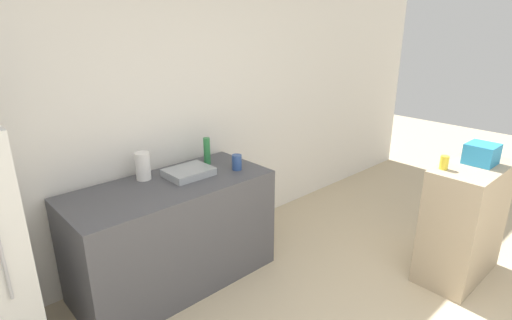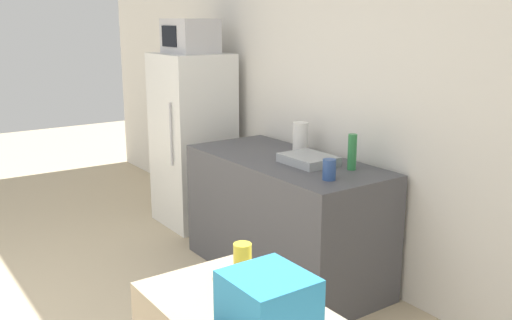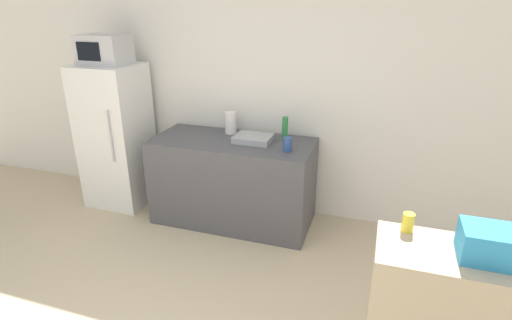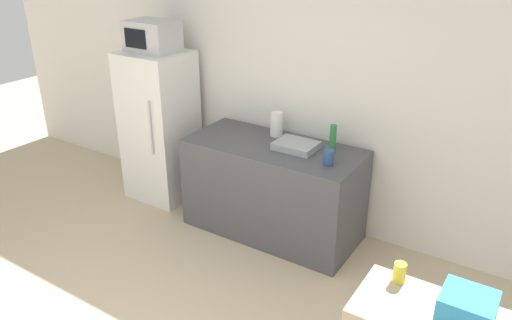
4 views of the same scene
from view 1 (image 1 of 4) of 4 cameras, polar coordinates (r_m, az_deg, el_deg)
wall_back at (r=3.42m, az=-14.72°, el=5.87°), size 8.00×0.06×2.60m
counter at (r=3.33m, az=-11.72°, el=-10.27°), size 1.59×0.71×0.87m
sink_basin at (r=3.26m, az=-9.58°, el=-1.73°), size 0.36×0.28×0.06m
bottle_tall at (r=3.48m, az=-7.02°, el=1.29°), size 0.06×0.06×0.24m
bottle_short at (r=3.34m, az=-2.76°, el=-0.32°), size 0.08×0.08×0.13m
shelf_cabinet at (r=3.74m, az=27.55°, el=-7.81°), size 0.81×0.42×0.98m
basket at (r=3.63m, az=29.53°, el=0.78°), size 0.23×0.22×0.16m
jar at (r=3.37m, az=25.30°, el=-0.33°), size 0.06×0.06×0.11m
paper_towel_roll at (r=3.24m, az=-15.87°, el=-0.83°), size 0.11×0.11×0.22m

